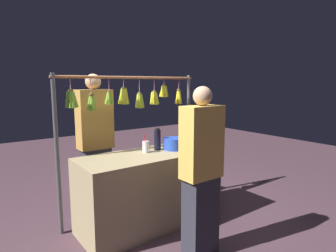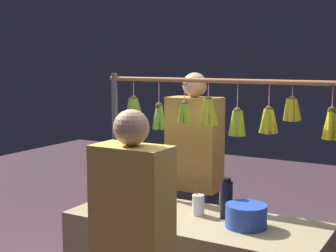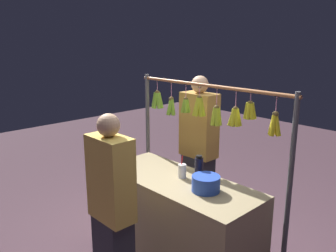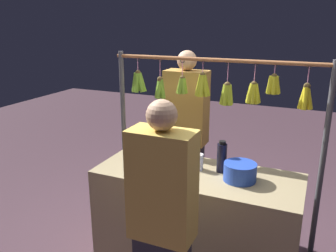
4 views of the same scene
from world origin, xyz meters
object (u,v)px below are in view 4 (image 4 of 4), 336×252
drink_cup (198,162)px  customer_person (162,232)px  blue_bucket (240,172)px  water_bottle (222,157)px  vendor_person (186,139)px

drink_cup → customer_person: (-0.06, 0.83, -0.11)m
blue_bucket → drink_cup: (0.34, -0.06, -0.00)m
customer_person → water_bottle: bearing=-97.5°
drink_cup → customer_person: size_ratio=0.13×
water_bottle → vendor_person: 0.78m
vendor_person → customer_person: vendor_person is taller
water_bottle → vendor_person: vendor_person is taller
water_bottle → blue_bucket: (-0.17, 0.09, -0.05)m
vendor_person → water_bottle: bearing=131.9°
blue_bucket → drink_cup: 0.35m
blue_bucket → vendor_person: size_ratio=0.14×
water_bottle → customer_person: 0.88m
blue_bucket → drink_cup: bearing=-10.1°
drink_cup → vendor_person: vendor_person is taller
water_bottle → drink_cup: water_bottle is taller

